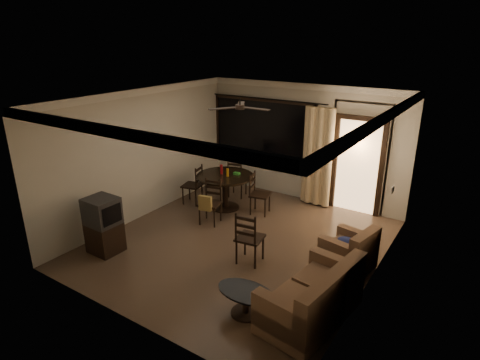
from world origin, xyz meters
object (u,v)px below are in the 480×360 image
Objects in this scene: tv_cabinet at (104,225)px; side_chair at (250,247)px; dining_table at (225,182)px; dining_chair_south at (210,210)px; armchair at (350,253)px; sofa at (314,300)px; coffee_table at (246,298)px; dining_chair_north at (237,185)px; dining_chair_east at (259,202)px; dining_chair_west at (193,192)px.

side_chair is at bearing 25.79° from tv_cabinet.
dining_chair_south is (0.19, -0.84, -0.33)m from dining_table.
armchair is (4.02, 1.90, -0.22)m from tv_cabinet.
sofa is at bearing -37.42° from dining_table.
tv_cabinet is at bearing -104.15° from dining_table.
dining_chair_north is at bearing 125.13° from coffee_table.
side_chair reaches higher than coffee_table.
dining_chair_north is 0.95× the size of side_chair.
coffee_table is at bearing -50.41° from dining_table.
dining_chair_south is (-0.63, -1.02, 0.02)m from dining_chair_east.
dining_table is at bearing 175.45° from armchair.
dining_table is 0.86m from dining_chair_north.
sofa is (2.50, -2.72, 0.06)m from dining_chair_east.
dining_table is 0.91m from dining_chair_west.
sofa is at bearing 144.70° from side_chair.
dining_table is 1.47× the size of coffee_table.
dining_chair_east and dining_chair_north have the same top height.
dining_table is 4.18m from sofa.
coffee_table is at bearing -101.88° from armchair.
dining_chair_east is 0.89× the size of tv_cabinet.
dining_chair_north is 4.80m from sofa.
armchair is at bearing -161.94° from side_chair.
dining_chair_west is 1.00× the size of dining_chair_north.
dining_table reaches higher than dining_chair_west.
tv_cabinet is 1.20× the size of coffee_table.
coffee_table is at bearing -165.46° from dining_chair_east.
tv_cabinet is 1.19× the size of armchair.
dining_table reaches higher than dining_chair_east.
dining_chair_west is 4.26m from coffee_table.
tv_cabinet is at bearing 68.62° from dining_chair_north.
sofa is 1.78m from side_chair.
tv_cabinet is at bearing -143.08° from armchair.
dining_chair_west is at bearing 90.00° from dining_chair_east.
dining_chair_east is at bearing 140.47° from sofa.
side_chair is (1.54, -0.87, -0.01)m from dining_chair_south.
dining_chair_north is at bearing 82.18° from tv_cabinet.
dining_chair_north is 1.07× the size of coffee_table.
dining_chair_south is at bearing -170.56° from armchair.
dining_table reaches higher than armchair.
dining_chair_north is (-0.99, 0.58, 0.00)m from dining_chair_east.
dining_chair_south is 3.11m from armchair.
dining_chair_east is 1.06× the size of armchair.
dining_chair_east is at bearing 63.95° from tv_cabinet.
tv_cabinet reaches higher than side_chair.
dining_chair_north is (0.64, 0.95, 0.00)m from dining_chair_west.
tv_cabinet is (0.10, -2.67, 0.25)m from dining_chair_west.
dining_chair_east is 0.56× the size of sofa.
dining_chair_north is at bearing 133.24° from dining_chair_west.
sofa is at bearing 123.75° from dining_chair_north.
dining_table reaches higher than side_chair.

